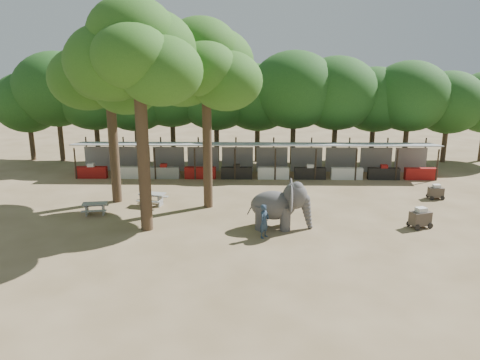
{
  "coord_description": "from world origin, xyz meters",
  "views": [
    {
      "loc": [
        -0.5,
        -21.81,
        9.14
      ],
      "look_at": [
        -1.0,
        5.0,
        2.0
      ],
      "focal_mm": 35.0,
      "sensor_mm": 36.0,
      "label": 1
    }
  ],
  "objects_px": {
    "yard_tree_left": "(107,72)",
    "picnic_table_far": "(152,197)",
    "elephant": "(281,205)",
    "handler": "(264,221)",
    "cart_back": "(436,192)",
    "picnic_table_near": "(95,207)",
    "cart_front": "(420,218)",
    "yard_tree_back": "(204,66)",
    "yard_tree_center": "(136,54)"
  },
  "relations": [
    {
      "from": "yard_tree_left",
      "to": "handler",
      "type": "relative_size",
      "value": 6.19
    },
    {
      "from": "picnic_table_far",
      "to": "cart_back",
      "type": "relative_size",
      "value": 1.82
    },
    {
      "from": "elephant",
      "to": "picnic_table_far",
      "type": "height_order",
      "value": "elephant"
    },
    {
      "from": "handler",
      "to": "yard_tree_back",
      "type": "bearing_deg",
      "value": 68.1
    },
    {
      "from": "elephant",
      "to": "handler",
      "type": "distance_m",
      "value": 1.76
    },
    {
      "from": "yard_tree_back",
      "to": "cart_back",
      "type": "bearing_deg",
      "value": 6.61
    },
    {
      "from": "elephant",
      "to": "picnic_table_near",
      "type": "distance_m",
      "value": 11.07
    },
    {
      "from": "yard_tree_center",
      "to": "handler",
      "type": "distance_m",
      "value": 10.61
    },
    {
      "from": "picnic_table_near",
      "to": "cart_front",
      "type": "relative_size",
      "value": 1.19
    },
    {
      "from": "yard_tree_left",
      "to": "yard_tree_center",
      "type": "xyz_separation_m",
      "value": [
        3.0,
        -5.0,
        1.01
      ]
    },
    {
      "from": "yard_tree_left",
      "to": "picnic_table_far",
      "type": "distance_m",
      "value": 8.17
    },
    {
      "from": "handler",
      "to": "picnic_table_near",
      "type": "distance_m",
      "value": 10.5
    },
    {
      "from": "cart_back",
      "to": "cart_front",
      "type": "bearing_deg",
      "value": -120.51
    },
    {
      "from": "handler",
      "to": "cart_front",
      "type": "relative_size",
      "value": 1.3
    },
    {
      "from": "yard_tree_center",
      "to": "yard_tree_back",
      "type": "height_order",
      "value": "yard_tree_center"
    },
    {
      "from": "yard_tree_left",
      "to": "picnic_table_near",
      "type": "xyz_separation_m",
      "value": [
        -0.46,
        -2.83,
        -7.73
      ]
    },
    {
      "from": "handler",
      "to": "cart_front",
      "type": "distance_m",
      "value": 8.75
    },
    {
      "from": "picnic_table_near",
      "to": "elephant",
      "type": "bearing_deg",
      "value": -20.02
    },
    {
      "from": "yard_tree_left",
      "to": "elephant",
      "type": "relative_size",
      "value": 3.18
    },
    {
      "from": "picnic_table_far",
      "to": "picnic_table_near",
      "type": "bearing_deg",
      "value": -136.37
    },
    {
      "from": "yard_tree_center",
      "to": "elephant",
      "type": "distance_m",
      "value": 10.82
    },
    {
      "from": "picnic_table_near",
      "to": "cart_back",
      "type": "height_order",
      "value": "cart_back"
    },
    {
      "from": "yard_tree_center",
      "to": "picnic_table_near",
      "type": "xyz_separation_m",
      "value": [
        -3.46,
        2.17,
        -8.74
      ]
    },
    {
      "from": "cart_back",
      "to": "yard_tree_left",
      "type": "bearing_deg",
      "value": 179.99
    },
    {
      "from": "picnic_table_near",
      "to": "picnic_table_far",
      "type": "relative_size",
      "value": 0.87
    },
    {
      "from": "yard_tree_left",
      "to": "handler",
      "type": "height_order",
      "value": "yard_tree_left"
    },
    {
      "from": "cart_front",
      "to": "cart_back",
      "type": "bearing_deg",
      "value": 41.84
    },
    {
      "from": "yard_tree_left",
      "to": "elephant",
      "type": "height_order",
      "value": "yard_tree_left"
    },
    {
      "from": "yard_tree_left",
      "to": "cart_front",
      "type": "bearing_deg",
      "value": -14.41
    },
    {
      "from": "yard_tree_back",
      "to": "cart_back",
      "type": "distance_m",
      "value": 17.1
    },
    {
      "from": "elephant",
      "to": "cart_back",
      "type": "relative_size",
      "value": 3.38
    },
    {
      "from": "yard_tree_left",
      "to": "yard_tree_back",
      "type": "bearing_deg",
      "value": -9.46
    },
    {
      "from": "elephant",
      "to": "cart_front",
      "type": "height_order",
      "value": "elephant"
    },
    {
      "from": "cart_back",
      "to": "elephant",
      "type": "bearing_deg",
      "value": -154.33
    },
    {
      "from": "elephant",
      "to": "cart_front",
      "type": "bearing_deg",
      "value": 5.57
    },
    {
      "from": "yard_tree_left",
      "to": "yard_tree_back",
      "type": "distance_m",
      "value": 6.09
    },
    {
      "from": "yard_tree_back",
      "to": "cart_back",
      "type": "xyz_separation_m",
      "value": [
        14.98,
        1.74,
        -8.06
      ]
    },
    {
      "from": "elephant",
      "to": "handler",
      "type": "bearing_deg",
      "value": -118.72
    },
    {
      "from": "picnic_table_far",
      "to": "cart_front",
      "type": "distance_m",
      "value": 15.89
    },
    {
      "from": "picnic_table_far",
      "to": "cart_back",
      "type": "bearing_deg",
      "value": 18.07
    },
    {
      "from": "yard_tree_back",
      "to": "picnic_table_far",
      "type": "distance_m",
      "value": 8.71
    },
    {
      "from": "handler",
      "to": "picnic_table_far",
      "type": "distance_m",
      "value": 8.65
    },
    {
      "from": "yard_tree_left",
      "to": "elephant",
      "type": "xyz_separation_m",
      "value": [
        10.4,
        -4.82,
        -6.88
      ]
    },
    {
      "from": "yard_tree_left",
      "to": "picnic_table_near",
      "type": "bearing_deg",
      "value": -99.15
    },
    {
      "from": "yard_tree_back",
      "to": "cart_front",
      "type": "relative_size",
      "value": 8.31
    },
    {
      "from": "elephant",
      "to": "picnic_table_near",
      "type": "height_order",
      "value": "elephant"
    },
    {
      "from": "yard_tree_center",
      "to": "yard_tree_back",
      "type": "bearing_deg",
      "value": 53.14
    },
    {
      "from": "yard_tree_center",
      "to": "cart_back",
      "type": "height_order",
      "value": "yard_tree_center"
    },
    {
      "from": "yard_tree_center",
      "to": "cart_front",
      "type": "bearing_deg",
      "value": 1.36
    },
    {
      "from": "yard_tree_back",
      "to": "cart_front",
      "type": "height_order",
      "value": "yard_tree_back"
    }
  ]
}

